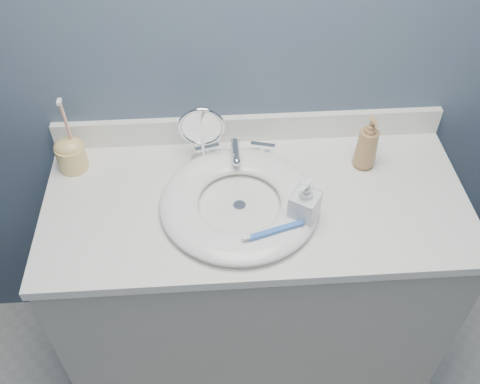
{
  "coord_description": "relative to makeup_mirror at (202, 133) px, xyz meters",
  "views": [
    {
      "loc": [
        -0.12,
        -0.07,
        2.0
      ],
      "look_at": [
        -0.05,
        0.94,
        0.94
      ],
      "focal_mm": 40.0,
      "sensor_mm": 36.0,
      "label": 1
    }
  ],
  "objects": [
    {
      "name": "back_wall",
      "position": [
        0.15,
        0.11,
        0.21
      ],
      "size": [
        2.2,
        0.02,
        2.4
      ],
      "primitive_type": "cube",
      "color": "#4C5772",
      "rests_on": "ground"
    },
    {
      "name": "vanity_cabinet",
      "position": [
        0.15,
        -0.17,
        -0.57
      ],
      "size": [
        1.2,
        0.55,
        0.85
      ],
      "primitive_type": "cube",
      "color": "#ACA69E",
      "rests_on": "ground"
    },
    {
      "name": "countertop",
      "position": [
        0.15,
        -0.17,
        -0.13
      ],
      "size": [
        1.22,
        0.57,
        0.03
      ],
      "primitive_type": "cube",
      "color": "white",
      "rests_on": "vanity_cabinet"
    },
    {
      "name": "backsplash",
      "position": [
        0.15,
        0.1,
        -0.07
      ],
      "size": [
        1.22,
        0.02,
        0.09
      ],
      "primitive_type": "cube",
      "color": "white",
      "rests_on": "countertop"
    },
    {
      "name": "basin",
      "position": [
        0.1,
        -0.2,
        -0.09
      ],
      "size": [
        0.45,
        0.45,
        0.04
      ],
      "primitive_type": null,
      "color": "white",
      "rests_on": "countertop"
    },
    {
      "name": "drain",
      "position": [
        0.1,
        -0.2,
        -0.11
      ],
      "size": [
        0.04,
        0.04,
        0.01
      ],
      "primitive_type": "cylinder",
      "color": "silver",
      "rests_on": "countertop"
    },
    {
      "name": "faucet",
      "position": [
        0.1,
        0.0,
        -0.08
      ],
      "size": [
        0.25,
        0.13,
        0.07
      ],
      "color": "silver",
      "rests_on": "countertop"
    },
    {
      "name": "makeup_mirror",
      "position": [
        0.0,
        0.0,
        0.0
      ],
      "size": [
        0.14,
        0.08,
        0.2
      ],
      "rotation": [
        0.0,
        0.0,
        -0.04
      ],
      "color": "silver",
      "rests_on": "countertop"
    },
    {
      "name": "soap_bottle_amber",
      "position": [
        0.49,
        -0.05,
        -0.02
      ],
      "size": [
        0.08,
        0.08,
        0.18
      ],
      "primitive_type": "imported",
      "rotation": [
        0.0,
        0.0,
        0.18
      ],
      "color": "#A67B4B",
      "rests_on": "countertop"
    },
    {
      "name": "soap_bottle_clear",
      "position": [
        0.27,
        -0.26,
        -0.03
      ],
      "size": [
        0.1,
        0.1,
        0.16
      ],
      "primitive_type": "imported",
      "rotation": [
        0.0,
        0.0,
        -0.57
      ],
      "color": "silver",
      "rests_on": "countertop"
    },
    {
      "name": "toothbrush_holder",
      "position": [
        -0.39,
        -0.0,
        -0.05
      ],
      "size": [
        0.09,
        0.09,
        0.25
      ],
      "rotation": [
        0.0,
        0.0,
        0.17
      ],
      "color": "#E9C774",
      "rests_on": "countertop"
    },
    {
      "name": "toothbrush_lying",
      "position": [
        0.18,
        -0.33,
        -0.07
      ],
      "size": [
        0.17,
        0.06,
        0.02
      ],
      "rotation": [
        0.0,
        0.0,
        0.3
      ],
      "color": "#386BC7",
      "rests_on": "basin"
    }
  ]
}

